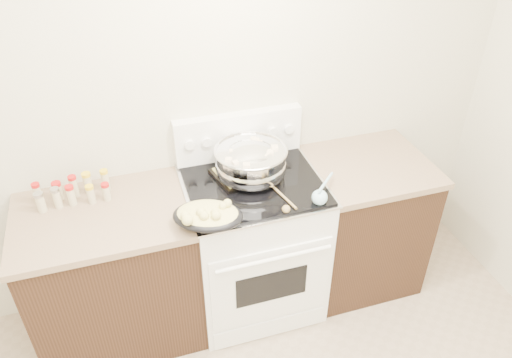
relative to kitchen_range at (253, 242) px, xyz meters
name	(u,v)px	position (x,y,z in m)	size (l,w,h in m)	color
room_shell	(289,285)	(-0.35, -1.42, 1.21)	(4.10, 3.60, 2.75)	beige
counter_left	(116,274)	(-0.83, 0.01, -0.03)	(0.93, 0.67, 0.92)	black
counter_right	(360,222)	(0.73, 0.01, -0.03)	(0.73, 0.67, 0.92)	black
kitchen_range	(253,242)	(0.00, 0.00, 0.00)	(0.78, 0.73, 1.22)	white
mixing_bowl	(251,163)	(0.00, 0.05, 0.55)	(0.53, 0.53, 0.24)	silver
roasting_pan	(207,215)	(-0.32, -0.27, 0.50)	(0.42, 0.36, 0.11)	black
baking_sheet	(246,171)	(-0.01, 0.09, 0.47)	(0.41, 0.33, 0.06)	black
wooden_spoon	(285,205)	(0.10, -0.26, 0.46)	(0.08, 0.25, 0.04)	#9E7F48
blue_ladle	(320,196)	(0.29, -0.27, 0.49)	(0.21, 0.24, 0.11)	#9ACDE6
spice_jars	(72,191)	(-0.96, 0.16, 0.49)	(0.39, 0.14, 0.13)	#BFB28C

